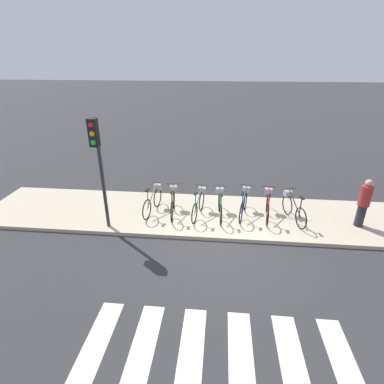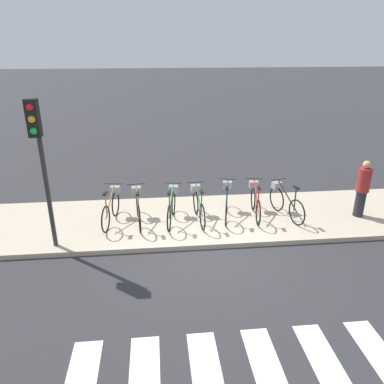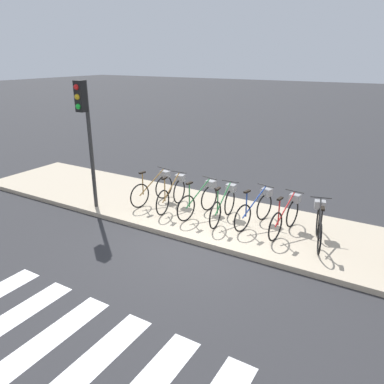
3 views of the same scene
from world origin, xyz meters
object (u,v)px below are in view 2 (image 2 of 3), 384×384
object	(u,v)px
parked_bicycle_3	(198,204)
parked_bicycle_5	(255,200)
parked_bicycle_0	(112,206)
parked_bicycle_4	(227,201)
traffic_light	(38,145)
parked_bicycle_2	(172,205)
parked_bicycle_1	(138,206)
parked_bicycle_6	(285,201)
pedestrian	(363,188)

from	to	relation	value
parked_bicycle_3	parked_bicycle_5	world-z (taller)	same
parked_bicycle_0	parked_bicycle_4	world-z (taller)	same
traffic_light	parked_bicycle_4	bearing A→B (deg)	16.74
parked_bicycle_0	parked_bicycle_2	world-z (taller)	same
parked_bicycle_5	traffic_light	size ratio (longest dim) A/B	0.48
parked_bicycle_2	parked_bicycle_0	bearing A→B (deg)	175.87
parked_bicycle_1	parked_bicycle_5	size ratio (longest dim) A/B	1.00
parked_bicycle_1	parked_bicycle_6	size ratio (longest dim) A/B	1.03
parked_bicycle_3	traffic_light	distance (m)	4.10
parked_bicycle_5	parked_bicycle_6	world-z (taller)	same
parked_bicycle_0	parked_bicycle_5	bearing A→B (deg)	-0.05
parked_bicycle_5	parked_bicycle_6	bearing A→B (deg)	-7.72
parked_bicycle_2	parked_bicycle_4	bearing A→B (deg)	6.30
parked_bicycle_3	parked_bicycle_2	bearing A→B (deg)	179.83
parked_bicycle_4	traffic_light	xyz separation A→B (m)	(-4.20, -1.26, 1.97)
parked_bicycle_0	parked_bicycle_1	size ratio (longest dim) A/B	0.99
parked_bicycle_1	pedestrian	world-z (taller)	pedestrian
parked_bicycle_1	parked_bicycle_3	distance (m)	1.55
parked_bicycle_3	pedestrian	distance (m)	4.32
parked_bicycle_3	parked_bicycle_6	distance (m)	2.31
parked_bicycle_0	parked_bicycle_3	size ratio (longest dim) A/B	0.99
traffic_light	parked_bicycle_1	bearing A→B (deg)	31.05
parked_bicycle_3	traffic_light	world-z (taller)	traffic_light
parked_bicycle_2	parked_bicycle_4	xyz separation A→B (m)	(1.47, 0.16, 0.00)
parked_bicycle_0	parked_bicycle_3	xyz separation A→B (m)	(2.23, -0.11, 0.00)
parked_bicycle_3	pedestrian	xyz separation A→B (m)	(4.30, -0.20, 0.36)
parked_bicycle_3	parked_bicycle_4	bearing A→B (deg)	11.90
parked_bicycle_2	parked_bicycle_6	size ratio (longest dim) A/B	1.02
parked_bicycle_3	parked_bicycle_6	xyz separation A→B (m)	(2.31, 0.01, 0.00)
parked_bicycle_0	parked_bicycle_6	size ratio (longest dim) A/B	1.02
parked_bicycle_2	parked_bicycle_4	world-z (taller)	same
parked_bicycle_2	pedestrian	xyz separation A→B (m)	(4.99, -0.20, 0.36)
parked_bicycle_1	parked_bicycle_2	xyz separation A→B (m)	(0.86, -0.02, 0.00)
parked_bicycle_3	parked_bicycle_4	size ratio (longest dim) A/B	1.02
parked_bicycle_3	parked_bicycle_5	xyz separation A→B (m)	(1.54, 0.11, 0.00)
pedestrian	parked_bicycle_3	bearing A→B (deg)	177.39
parked_bicycle_2	parked_bicycle_5	bearing A→B (deg)	2.78
parked_bicycle_1	pedestrian	xyz separation A→B (m)	(5.85, -0.22, 0.36)
parked_bicycle_6	pedestrian	distance (m)	2.04
parked_bicycle_1	parked_bicycle_2	bearing A→B (deg)	-1.55
pedestrian	parked_bicycle_2	bearing A→B (deg)	177.73
parked_bicycle_3	pedestrian	size ratio (longest dim) A/B	1.04
parked_bicycle_3	parked_bicycle_5	bearing A→B (deg)	4.09
parked_bicycle_0	parked_bicycle_1	distance (m)	0.68
parked_bicycle_0	parked_bicycle_4	xyz separation A→B (m)	(3.00, 0.05, 0.00)
parked_bicycle_0	pedestrian	world-z (taller)	pedestrian
parked_bicycle_0	pedestrian	distance (m)	6.55
parked_bicycle_4	pedestrian	world-z (taller)	pedestrian
parked_bicycle_1	parked_bicycle_2	size ratio (longest dim) A/B	1.01
pedestrian	parked_bicycle_5	bearing A→B (deg)	173.69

